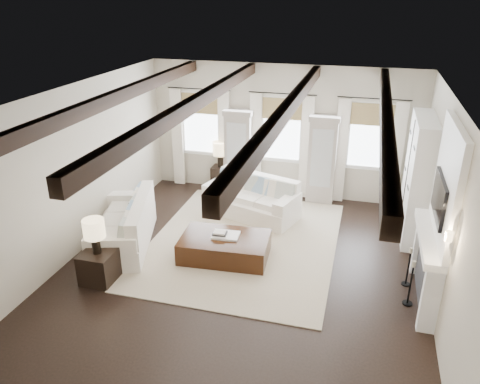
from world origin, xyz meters
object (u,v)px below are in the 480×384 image
(sofa_back, at_px, (253,199))
(sofa_left, at_px, (126,227))
(ottoman, at_px, (225,247))
(side_table_front, at_px, (99,267))
(side_table_back, at_px, (221,178))

(sofa_back, distance_m, sofa_left, 2.91)
(sofa_back, height_order, sofa_left, sofa_left)
(sofa_left, xyz_separation_m, ottoman, (2.05, 0.03, -0.18))
(sofa_left, bearing_deg, side_table_front, -83.28)
(sofa_left, distance_m, side_table_front, 1.31)
(side_table_back, bearing_deg, sofa_left, -106.77)
(side_table_front, distance_m, side_table_back, 4.57)
(sofa_back, distance_m, side_table_back, 1.66)
(ottoman, height_order, side_table_front, side_table_front)
(sofa_back, bearing_deg, sofa_left, -136.40)
(side_table_front, bearing_deg, ottoman, 35.04)
(ottoman, bearing_deg, sofa_left, 176.79)
(side_table_front, bearing_deg, sofa_left, 96.72)
(sofa_back, bearing_deg, side_table_back, 133.60)
(side_table_back, bearing_deg, ottoman, -71.10)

